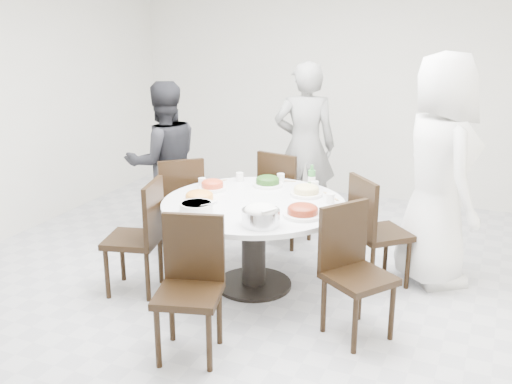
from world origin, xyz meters
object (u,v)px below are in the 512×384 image
at_px(diner_right, 438,171).
at_px(chair_s, 188,291).
at_px(diner_middle, 305,147).
at_px(soup_bowl, 196,208).
at_px(chair_n, 287,197).
at_px(chair_ne, 381,231).
at_px(beverage_bottle, 312,177).
at_px(chair_nw, 178,204).
at_px(diner_left, 164,162).
at_px(rice_bowl, 261,217).
at_px(chair_se, 359,275).
at_px(chair_sw, 133,237).
at_px(dining_table, 254,245).

bearing_deg(diner_right, chair_s, 112.38).
bearing_deg(diner_middle, soup_bowl, 64.38).
bearing_deg(diner_right, chair_n, 45.54).
height_order(chair_ne, chair_n, same).
bearing_deg(beverage_bottle, diner_middle, 111.67).
distance_m(chair_ne, chair_nw, 1.93).
bearing_deg(chair_ne, diner_left, 41.24).
xyz_separation_m(chair_nw, beverage_bottle, (1.29, 0.09, 0.38)).
bearing_deg(chair_n, diner_right, 178.79).
bearing_deg(chair_ne, chair_nw, 47.87).
relative_size(diner_left, beverage_bottle, 7.28).
height_order(chair_nw, rice_bowl, chair_nw).
distance_m(chair_se, diner_middle, 2.30).
xyz_separation_m(chair_se, soup_bowl, (-1.29, 0.03, 0.31)).
bearing_deg(rice_bowl, soup_bowl, 173.98).
bearing_deg(chair_s, diner_left, 109.66).
height_order(chair_se, rice_bowl, chair_se).
relative_size(chair_ne, beverage_bottle, 4.34).
bearing_deg(chair_s, chair_se, 19.96).
distance_m(diner_right, rice_bowl, 1.63).
xyz_separation_m(chair_ne, chair_sw, (-1.84, -0.93, 0.00)).
height_order(chair_sw, beverage_bottle, beverage_bottle).
distance_m(chair_s, rice_bowl, 0.78).
bearing_deg(diner_middle, chair_sw, 49.00).
relative_size(chair_se, rice_bowl, 3.43).
distance_m(chair_n, soup_bowl, 1.51).
bearing_deg(diner_middle, chair_n, 69.28).
bearing_deg(diner_left, beverage_bottle, 128.38).
bearing_deg(chair_n, chair_s, 104.13).
distance_m(chair_nw, soup_bowl, 1.13).
xyz_separation_m(chair_s, soup_bowl, (-0.32, 0.72, 0.31)).
height_order(chair_n, chair_nw, same).
xyz_separation_m(diner_middle, soup_bowl, (-0.22, -1.96, -0.09)).
xyz_separation_m(dining_table, beverage_bottle, (0.32, 0.52, 0.48)).
bearing_deg(chair_s, soup_bowl, 98.48).
height_order(diner_left, rice_bowl, diner_left).
xyz_separation_m(diner_middle, diner_left, (-1.18, -0.86, -0.08)).
bearing_deg(chair_sw, beverage_bottle, 115.04).
bearing_deg(chair_sw, soup_bowl, 79.77).
bearing_deg(diner_right, diner_left, 58.80).
bearing_deg(chair_nw, beverage_bottle, 141.77).
distance_m(chair_nw, diner_left, 0.50).
relative_size(chair_ne, diner_middle, 0.54).
height_order(chair_s, diner_middle, diner_middle).
height_order(chair_ne, diner_right, diner_right).
bearing_deg(chair_n, dining_table, 106.31).
distance_m(diner_right, diner_left, 2.61).
relative_size(chair_nw, beverage_bottle, 4.34).
bearing_deg(chair_se, dining_table, 100.93).
relative_size(chair_sw, rice_bowl, 3.43).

